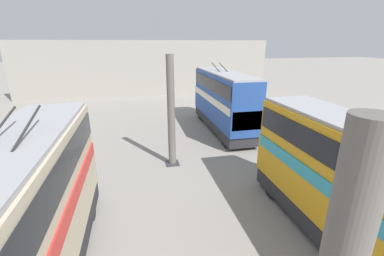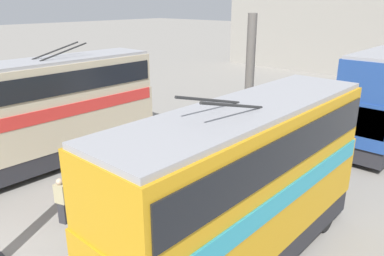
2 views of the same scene
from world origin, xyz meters
TOP-DOWN VIEW (x-y plane):
  - support_column_far at (13.50, 0.00)m, footprint 0.82×0.82m
  - bus_left_near at (5.38, -5.38)m, footprint 9.41×2.54m
  - bus_right_near at (4.74, 5.38)m, footprint 11.49×2.54m
  - person_aisle_midway at (2.97, 0.51)m, footprint 0.36×0.47m

SIDE VIEW (x-z plane):
  - person_aisle_midway at x=2.97m, z-range 0.05..1.76m
  - bus_left_near at x=5.38m, z-range 0.02..5.52m
  - bus_right_near at x=4.74m, z-range 0.05..5.63m
  - support_column_far at x=13.50m, z-range -0.12..6.72m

